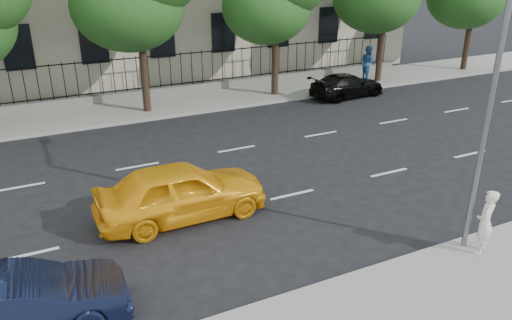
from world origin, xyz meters
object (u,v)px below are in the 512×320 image
Objects in this scene: street_light at (480,53)px; yellow_taxi at (181,191)px; woman_near at (485,222)px; black_sedan at (347,85)px; navy_sedan at (19,305)px.

street_light reaches higher than yellow_taxi.
black_sedan is at bearing -144.41° from woman_near.
street_light reaches higher than black_sedan.
navy_sedan is at bearing 120.70° from black_sedan.
yellow_taxi is 8.28m from woman_near.
yellow_taxi is 1.15× the size of black_sedan.
navy_sedan is (-4.52, -3.26, -0.14)m from yellow_taxi.
black_sedan is at bearing -54.62° from yellow_taxi.
black_sedan is (6.00, 13.21, -4.52)m from street_light.
woman_near is (6.28, -5.39, 0.17)m from yellow_taxi.
yellow_taxi is 5.58m from navy_sedan.
woman_near is at bearing 152.33° from black_sedan.
navy_sedan is at bearing 173.72° from street_light.
navy_sedan is 11.02m from woman_near.
street_light is at bearing -94.37° from navy_sedan.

